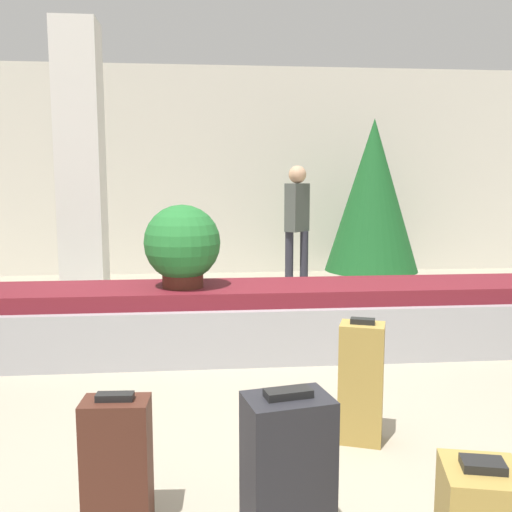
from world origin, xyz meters
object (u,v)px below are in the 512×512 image
object	(u,v)px
suitcase_1	(287,481)
potted_plant_0	(182,246)
traveler_0	(297,217)
pillar	(81,168)
decorated_tree	(373,196)
suitcase_4	(117,463)
suitcase_0	(361,382)

from	to	relation	value
suitcase_1	potted_plant_0	bearing A→B (deg)	88.55
traveler_0	suitcase_1	bearing A→B (deg)	35.69
potted_plant_0	traveler_0	world-z (taller)	traveler_0
pillar	decorated_tree	distance (m)	3.97
suitcase_4	potted_plant_0	bearing A→B (deg)	88.13
potted_plant_0	suitcase_1	bearing A→B (deg)	-80.13
traveler_0	suitcase_4	bearing A→B (deg)	27.84
suitcase_4	decorated_tree	bearing A→B (deg)	66.48
suitcase_0	potted_plant_0	size ratio (longest dim) A/B	1.04
decorated_tree	suitcase_0	bearing A→B (deg)	-107.43
pillar	suitcase_4	xyz separation A→B (m)	(0.97, -4.31, -1.32)
decorated_tree	traveler_0	bearing A→B (deg)	-158.15
suitcase_4	potted_plant_0	world-z (taller)	potted_plant_0
suitcase_0	pillar	bearing A→B (deg)	141.50
pillar	suitcase_4	size ratio (longest dim) A/B	5.40
traveler_0	suitcase_0	bearing A→B (deg)	40.76
pillar	suitcase_4	distance (m)	4.61
suitcase_4	traveler_0	distance (m)	5.39
suitcase_0	decorated_tree	size ratio (longest dim) A/B	0.31
pillar	decorated_tree	world-z (taller)	pillar
suitcase_4	traveler_0	bearing A→B (deg)	75.39
suitcase_0	traveler_0	bearing A→B (deg)	105.15
suitcase_0	potted_plant_0	world-z (taller)	potted_plant_0
potted_plant_0	decorated_tree	distance (m)	4.08
suitcase_1	pillar	bearing A→B (deg)	98.33
suitcase_0	decorated_tree	distance (m)	5.18
suitcase_4	potted_plant_0	distance (m)	2.50
pillar	suitcase_1	xyz separation A→B (m)	(1.65, -4.63, -1.26)
suitcase_0	traveler_0	xyz separation A→B (m)	(0.37, 4.41, 0.64)
suitcase_4	suitcase_0	bearing A→B (deg)	31.60
pillar	traveler_0	distance (m)	2.78
pillar	suitcase_1	world-z (taller)	pillar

